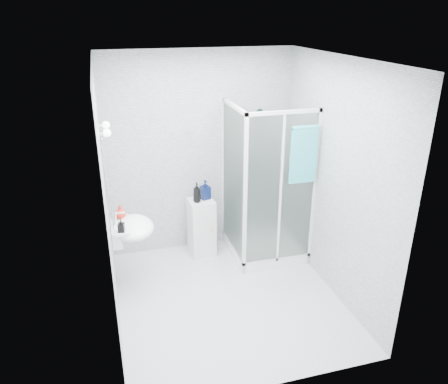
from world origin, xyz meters
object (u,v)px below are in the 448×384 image
object	(u,v)px
soap_dispenser_orange	(120,212)
soap_dispenser_black	(121,226)
shower_enclosure	(262,225)
shampoo_bottle_a	(197,192)
wall_basin	(131,228)
hand_towel	(304,153)
shampoo_bottle_b	(205,190)
storage_cabinet	(202,227)

from	to	relation	value
soap_dispenser_orange	soap_dispenser_black	size ratio (longest dim) A/B	1.08
shower_enclosure	shampoo_bottle_a	distance (m)	0.94
wall_basin	hand_towel	distance (m)	2.10
wall_basin	soap_dispenser_orange	world-z (taller)	soap_dispenser_orange
shampoo_bottle_a	soap_dispenser_orange	world-z (taller)	soap_dispenser_orange
shower_enclosure	hand_towel	bearing A→B (deg)	-51.53
soap_dispenser_orange	shower_enclosure	bearing A→B (deg)	5.84
wall_basin	soap_dispenser_black	world-z (taller)	wall_basin
shower_enclosure	shampoo_bottle_b	xyz separation A→B (m)	(-0.66, 0.33, 0.44)
shower_enclosure	shampoo_bottle_a	xyz separation A→B (m)	(-0.78, 0.26, 0.44)
shower_enclosure	wall_basin	world-z (taller)	shower_enclosure
wall_basin	soap_dispenser_black	size ratio (longest dim) A/B	3.84
storage_cabinet	soap_dispenser_black	size ratio (longest dim) A/B	5.22
wall_basin	hand_towel	xyz separation A→B (m)	(1.97, -0.09, 0.72)
shower_enclosure	shampoo_bottle_b	distance (m)	0.86
soap_dispenser_orange	shampoo_bottle_a	bearing A→B (deg)	24.52
shampoo_bottle_a	shampoo_bottle_b	bearing A→B (deg)	29.54
shower_enclosure	wall_basin	bearing A→B (deg)	-169.19
hand_towel	soap_dispenser_black	xyz separation A→B (m)	(-2.07, -0.10, -0.58)
hand_towel	shampoo_bottle_b	world-z (taller)	hand_towel
wall_basin	shampoo_bottle_a	world-z (taller)	shampoo_bottle_a
wall_basin	soap_dispenser_orange	xyz separation A→B (m)	(-0.09, 0.14, 0.14)
soap_dispenser_orange	soap_dispenser_black	xyz separation A→B (m)	(-0.01, -0.33, -0.01)
shower_enclosure	shampoo_bottle_b	size ratio (longest dim) A/B	8.00
wall_basin	shampoo_bottle_b	size ratio (longest dim) A/B	2.24
shampoo_bottle_b	hand_towel	bearing A→B (deg)	-36.83
soap_dispenser_orange	soap_dispenser_black	world-z (taller)	soap_dispenser_orange
storage_cabinet	soap_dispenser_orange	distance (m)	1.25
shower_enclosure	storage_cabinet	distance (m)	0.78
storage_cabinet	hand_towel	distance (m)	1.69
shower_enclosure	storage_cabinet	world-z (taller)	shower_enclosure
shampoo_bottle_a	soap_dispenser_orange	size ratio (longest dim) A/B	1.64
wall_basin	shampoo_bottle_a	bearing A→B (deg)	33.49
soap_dispenser_orange	wall_basin	bearing A→B (deg)	-56.72
shampoo_bottle_a	soap_dispenser_orange	distance (m)	1.06
wall_basin	soap_dispenser_black	distance (m)	0.26
shampoo_bottle_b	soap_dispenser_black	xyz separation A→B (m)	(-1.10, -0.84, 0.05)
wall_basin	soap_dispenser_orange	size ratio (longest dim) A/B	3.57
wall_basin	soap_dispenser_orange	bearing A→B (deg)	123.28
shower_enclosure	shampoo_bottle_b	world-z (taller)	shower_enclosure
shampoo_bottle_a	shampoo_bottle_b	size ratio (longest dim) A/B	1.03
shampoo_bottle_b	soap_dispenser_black	distance (m)	1.38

